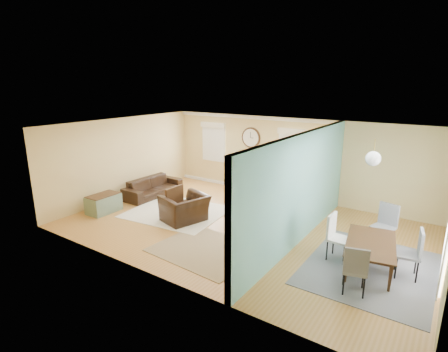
% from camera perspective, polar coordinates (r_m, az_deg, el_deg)
% --- Properties ---
extents(floor, '(9.00, 9.00, 0.00)m').
position_cam_1_polar(floor, '(9.27, 3.09, -8.32)').
color(floor, '#AC7331').
rests_on(floor, ground).
extents(wall_back, '(9.00, 0.02, 2.60)m').
position_cam_1_polar(wall_back, '(11.44, 10.99, 2.82)').
color(wall_back, tan).
rests_on(wall_back, ground).
extents(wall_front, '(9.00, 0.02, 2.60)m').
position_cam_1_polar(wall_front, '(6.57, -10.50, -6.40)').
color(wall_front, tan).
rests_on(wall_front, ground).
extents(wall_left, '(0.02, 6.00, 2.60)m').
position_cam_1_polar(wall_left, '(11.72, -16.02, 2.80)').
color(wall_left, tan).
rests_on(wall_left, ground).
extents(ceiling, '(9.00, 6.00, 0.02)m').
position_cam_1_polar(ceiling, '(8.57, 3.33, 7.84)').
color(ceiling, white).
rests_on(ceiling, wall_back).
extents(partition, '(0.17, 6.00, 2.60)m').
position_cam_1_polar(partition, '(8.43, 13.05, -1.30)').
color(partition, tan).
rests_on(partition, ground).
extents(fireplace, '(1.70, 0.30, 1.17)m').
position_cam_1_polar(fireplace, '(12.14, 4.10, 0.36)').
color(fireplace, white).
rests_on(fireplace, ground).
extents(wall_clock, '(0.70, 0.07, 0.70)m').
position_cam_1_polar(wall_clock, '(11.96, 4.42, 6.26)').
color(wall_clock, '#422512').
rests_on(wall_clock, wall_back).
extents(window_left, '(1.05, 0.13, 1.42)m').
position_cam_1_polar(window_left, '(12.81, -1.68, 6.02)').
color(window_left, white).
rests_on(window_left, wall_back).
extents(window_right, '(1.05, 0.13, 1.42)m').
position_cam_1_polar(window_right, '(11.31, 11.22, 4.52)').
color(window_right, white).
rests_on(window_right, wall_back).
extents(pendant, '(0.30, 0.30, 0.55)m').
position_cam_1_polar(pendant, '(7.57, 23.17, 2.62)').
color(pendant, gold).
rests_on(pendant, ceiling).
extents(rug_cream, '(2.90, 2.59, 0.01)m').
position_cam_1_polar(rug_cream, '(10.34, -7.66, -5.84)').
color(rug_cream, '#F4EBCC').
rests_on(rug_cream, floor).
extents(rug_jute, '(2.35, 1.97, 0.01)m').
position_cam_1_polar(rug_jute, '(8.11, -2.97, -11.87)').
color(rug_jute, tan).
rests_on(rug_jute, floor).
extents(rug_grey, '(2.39, 2.98, 0.01)m').
position_cam_1_polar(rug_grey, '(7.94, 22.68, -13.72)').
color(rug_grey, slate).
rests_on(rug_grey, floor).
extents(sofa, '(0.83, 2.07, 0.60)m').
position_cam_1_polar(sofa, '(11.86, -11.51, -1.76)').
color(sofa, black).
rests_on(sofa, floor).
extents(eames_chair, '(1.27, 1.36, 0.73)m').
position_cam_1_polar(eames_chair, '(9.55, -6.43, -5.28)').
color(eames_chair, black).
rests_on(eames_chair, floor).
extents(green_chair, '(0.77, 0.78, 0.67)m').
position_cam_1_polar(green_chair, '(10.75, 11.65, -3.35)').
color(green_chair, '#1A6B45').
rests_on(green_chair, floor).
extents(trunk, '(0.59, 0.94, 0.53)m').
position_cam_1_polar(trunk, '(10.76, -19.05, -4.25)').
color(trunk, slate).
rests_on(trunk, floor).
extents(credenza, '(0.55, 1.63, 0.80)m').
position_cam_1_polar(credenza, '(9.54, 12.29, -5.36)').
color(credenza, '#936E47').
rests_on(credenza, floor).
extents(tv, '(0.27, 1.19, 0.68)m').
position_cam_1_polar(tv, '(9.32, 12.44, -1.07)').
color(tv, black).
rests_on(tv, credenza).
extents(garden_stool, '(0.32, 0.32, 0.47)m').
position_cam_1_polar(garden_stool, '(8.55, 9.33, -8.87)').
color(garden_stool, white).
rests_on(garden_stool, floor).
extents(potted_plant, '(0.54, 0.53, 0.46)m').
position_cam_1_polar(potted_plant, '(8.37, 9.46, -5.96)').
color(potted_plant, '#337F33').
rests_on(potted_plant, garden_stool).
extents(dining_table, '(1.19, 1.78, 0.58)m').
position_cam_1_polar(dining_table, '(7.81, 22.89, -11.89)').
color(dining_table, '#422512').
rests_on(dining_table, floor).
extents(dining_chair_n, '(0.55, 0.55, 1.02)m').
position_cam_1_polar(dining_chair_n, '(8.75, 24.64, -6.95)').
color(dining_chair_n, slate).
rests_on(dining_chair_n, floor).
extents(dining_chair_s, '(0.51, 0.51, 0.94)m').
position_cam_1_polar(dining_chair_s, '(6.79, 20.63, -13.36)').
color(dining_chair_s, slate).
rests_on(dining_chair_s, floor).
extents(dining_chair_w, '(0.47, 0.47, 1.00)m').
position_cam_1_polar(dining_chair_w, '(7.81, 18.37, -9.01)').
color(dining_chair_w, white).
rests_on(dining_chair_w, floor).
extents(dining_chair_e, '(0.51, 0.51, 1.00)m').
position_cam_1_polar(dining_chair_e, '(7.68, 27.89, -10.51)').
color(dining_chair_e, slate).
rests_on(dining_chair_e, floor).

